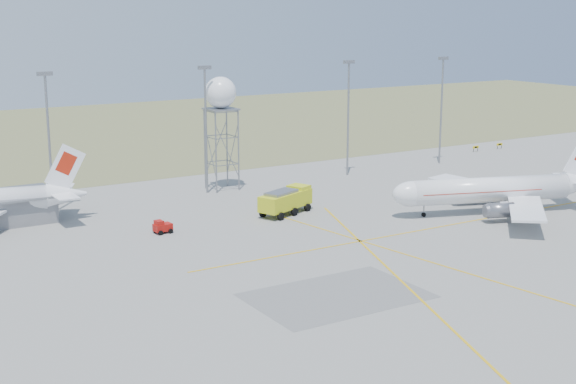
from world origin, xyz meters
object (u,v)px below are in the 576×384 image
airliner_main (493,190)px  fire_truck (287,202)px  baggage_tug (162,228)px  radar_tower (221,127)px

airliner_main → fire_truck: 30.12m
fire_truck → baggage_tug: fire_truck is taller
airliner_main → radar_tower: (-26.31, 35.08, 7.03)m
airliner_main → fire_truck: size_ratio=3.25×
airliner_main → radar_tower: size_ratio=1.71×
radar_tower → fire_truck: (0.41, -19.78, -8.64)m
airliner_main → fire_truck: (-25.89, 15.30, -1.61)m
radar_tower → baggage_tug: 29.47m
fire_truck → baggage_tug: size_ratio=4.00×
airliner_main → baggage_tug: 47.93m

